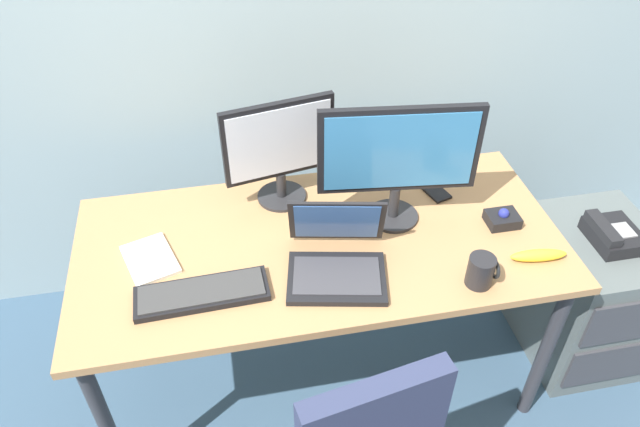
% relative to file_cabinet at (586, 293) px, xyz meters
% --- Properties ---
extents(ground_plane, '(8.00, 8.00, 0.00)m').
position_rel_file_cabinet_xyz_m(ground_plane, '(-1.10, 0.05, -0.31)').
color(ground_plane, '#364F67').
extents(desk, '(1.65, 0.77, 0.75)m').
position_rel_file_cabinet_xyz_m(desk, '(-1.10, 0.05, 0.37)').
color(desk, '#A6794E').
rests_on(desk, ground).
extents(file_cabinet, '(0.42, 0.53, 0.61)m').
position_rel_file_cabinet_xyz_m(file_cabinet, '(0.00, 0.00, 0.00)').
color(file_cabinet, '#535D5D').
rests_on(file_cabinet, ground).
extents(desk_phone, '(0.17, 0.20, 0.09)m').
position_rel_file_cabinet_xyz_m(desk_phone, '(-0.01, -0.02, 0.34)').
color(desk_phone, black).
rests_on(desk_phone, file_cabinet).
extents(monitor_main, '(0.54, 0.18, 0.45)m').
position_rel_file_cabinet_xyz_m(monitor_main, '(-0.83, 0.12, 0.71)').
color(monitor_main, '#262628').
rests_on(monitor_main, desk).
extents(monitor_side, '(0.40, 0.18, 0.40)m').
position_rel_file_cabinet_xyz_m(monitor_side, '(-1.20, 0.31, 0.67)').
color(monitor_side, '#262628').
rests_on(monitor_side, desk).
extents(keyboard, '(0.41, 0.15, 0.03)m').
position_rel_file_cabinet_xyz_m(keyboard, '(-1.51, -0.13, 0.46)').
color(keyboard, black).
rests_on(keyboard, desk).
extents(laptop, '(0.36, 0.35, 0.23)m').
position_rel_file_cabinet_xyz_m(laptop, '(-1.08, -0.09, 0.50)').
color(laptop, black).
rests_on(laptop, desk).
extents(trackball_mouse, '(0.11, 0.09, 0.07)m').
position_rel_file_cabinet_xyz_m(trackball_mouse, '(-0.46, 0.01, 0.47)').
color(trackball_mouse, black).
rests_on(trackball_mouse, desk).
extents(coffee_mug, '(0.09, 0.08, 0.11)m').
position_rel_file_cabinet_xyz_m(coffee_mug, '(-0.65, -0.24, 0.50)').
color(coffee_mug, black).
rests_on(coffee_mug, desk).
extents(paper_notepad, '(0.21, 0.24, 0.01)m').
position_rel_file_cabinet_xyz_m(paper_notepad, '(-1.67, 0.06, 0.45)').
color(paper_notepad, white).
rests_on(paper_notepad, desk).
extents(cell_phone, '(0.11, 0.16, 0.01)m').
position_rel_file_cabinet_xyz_m(cell_phone, '(-0.63, 0.24, 0.45)').
color(cell_phone, black).
rests_on(cell_phone, desk).
extents(banana, '(0.19, 0.06, 0.04)m').
position_rel_file_cabinet_xyz_m(banana, '(-0.42, -0.18, 0.47)').
color(banana, yellow).
rests_on(banana, desk).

